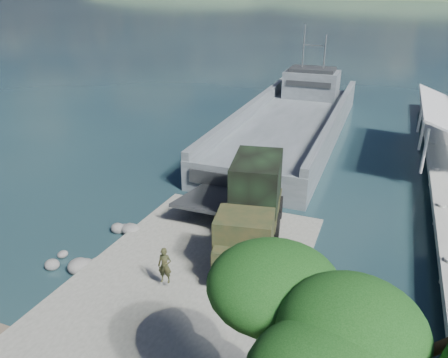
# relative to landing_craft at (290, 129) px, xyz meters

# --- Properties ---
(ground) EXTENTS (1400.00, 1400.00, 0.00)m
(ground) POSITION_rel_landing_craft_xyz_m (0.61, -23.08, -0.82)
(ground) COLOR #172D37
(ground) RESTS_ON ground
(boat_ramp) EXTENTS (10.00, 18.00, 0.50)m
(boat_ramp) POSITION_rel_landing_craft_xyz_m (0.61, -24.08, -0.57)
(boat_ramp) COLOR slate
(boat_ramp) RESTS_ON ground
(shoreline_rocks) EXTENTS (3.20, 5.60, 0.90)m
(shoreline_rocks) POSITION_rel_landing_craft_xyz_m (-5.59, -22.58, -0.82)
(shoreline_rocks) COLOR #565654
(shoreline_rocks) RESTS_ON ground
(landing_craft) EXTENTS (8.73, 33.97, 10.07)m
(landing_craft) POSITION_rel_landing_craft_xyz_m (0.00, 0.00, 0.00)
(landing_craft) COLOR #4D565A
(landing_craft) RESTS_ON ground
(military_truck) EXTENTS (4.14, 9.02, 4.04)m
(military_truck) POSITION_rel_landing_craft_xyz_m (2.39, -19.26, 1.68)
(military_truck) COLOR black
(military_truck) RESTS_ON boat_ramp
(soldier) EXTENTS (0.68, 0.51, 1.71)m
(soldier) POSITION_rel_landing_craft_xyz_m (0.10, -24.77, 0.53)
(soldier) COLOR #212F1A
(soldier) RESTS_ON boat_ramp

